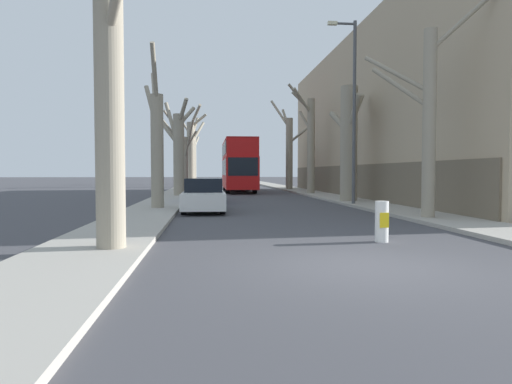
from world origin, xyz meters
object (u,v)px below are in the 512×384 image
(street_tree_left_5, at_px, (193,157))
(lamp_post, at_px, (352,104))
(parked_car_1, at_px, (205,191))
(street_tree_left_2, at_px, (178,149))
(street_tree_left_4, at_px, (192,149))
(street_tree_left_1, at_px, (157,142))
(street_tree_right_3, at_px, (289,150))
(double_decker_bus, at_px, (239,163))
(street_tree_left_3, at_px, (184,156))
(parked_car_0, at_px, (204,196))
(street_tree_right_0, at_px, (428,115))
(traffic_bollard, at_px, (382,222))
(street_tree_right_1, at_px, (349,141))
(street_tree_right_2, at_px, (310,141))
(street_tree_left_0, at_px, (104,70))

(street_tree_left_5, height_order, lamp_post, lamp_post)
(parked_car_1, bearing_deg, street_tree_left_2, 106.89)
(street_tree_left_4, distance_m, lamp_post, 30.79)
(street_tree_left_1, relative_size, street_tree_right_3, 0.81)
(double_decker_bus, bearing_deg, street_tree_left_4, 108.24)
(street_tree_left_3, xyz_separation_m, street_tree_left_5, (0.05, 21.68, 0.60))
(street_tree_left_3, distance_m, parked_car_0, 20.69)
(street_tree_left_1, relative_size, double_decker_bus, 0.67)
(street_tree_left_3, bearing_deg, parked_car_0, -84.66)
(street_tree_right_0, bearing_deg, traffic_bollard, -126.51)
(street_tree_left_1, bearing_deg, street_tree_left_3, 89.79)
(street_tree_right_1, xyz_separation_m, parked_car_1, (-7.64, 0.96, -2.65))
(street_tree_right_2, relative_size, double_decker_bus, 0.79)
(street_tree_left_3, distance_m, street_tree_right_3, 9.47)
(street_tree_left_4, bearing_deg, street_tree_left_5, 91.27)
(street_tree_left_4, bearing_deg, street_tree_left_0, -90.21)
(street_tree_left_0, xyz_separation_m, street_tree_left_2, (0.04, 21.24, -0.45))
(street_tree_left_1, bearing_deg, street_tree_right_1, 21.72)
(parked_car_0, bearing_deg, street_tree_right_0, -29.84)
(street_tree_left_0, distance_m, street_tree_left_4, 41.70)
(street_tree_right_0, relative_size, parked_car_0, 1.72)
(street_tree_left_2, height_order, double_decker_bus, street_tree_left_2)
(street_tree_left_5, bearing_deg, parked_car_1, -87.08)
(street_tree_left_5, distance_m, traffic_bollard, 51.42)
(parked_car_0, bearing_deg, street_tree_right_3, 71.04)
(street_tree_right_0, height_order, double_decker_bus, street_tree_right_0)
(street_tree_left_4, relative_size, street_tree_right_2, 1.11)
(street_tree_right_1, distance_m, traffic_bollard, 14.17)
(street_tree_right_3, height_order, parked_car_1, street_tree_right_3)
(street_tree_left_0, height_order, parked_car_1, street_tree_left_0)
(street_tree_right_0, distance_m, parked_car_1, 12.80)
(street_tree_left_1, distance_m, double_decker_bus, 18.53)
(street_tree_right_0, distance_m, lamp_post, 6.77)
(street_tree_right_0, bearing_deg, street_tree_left_0, -149.28)
(street_tree_left_2, bearing_deg, street_tree_right_2, 12.83)
(double_decker_bus, bearing_deg, parked_car_1, -101.54)
(parked_car_1, relative_size, lamp_post, 0.45)
(street_tree_left_4, distance_m, parked_car_0, 32.05)
(street_tree_left_4, height_order, lamp_post, lamp_post)
(lamp_post, bearing_deg, street_tree_left_0, -126.04)
(street_tree_left_0, relative_size, lamp_post, 0.93)
(street_tree_right_3, height_order, double_decker_bus, street_tree_right_3)
(street_tree_right_1, height_order, street_tree_right_2, street_tree_right_2)
(street_tree_left_4, bearing_deg, street_tree_right_3, -48.07)
(parked_car_1, distance_m, traffic_bollard, 15.02)
(street_tree_left_3, xyz_separation_m, street_tree_right_0, (9.45, -24.79, 0.48))
(street_tree_left_3, relative_size, street_tree_right_0, 0.87)
(street_tree_left_1, distance_m, street_tree_right_0, 10.84)
(street_tree_left_0, relative_size, traffic_bollard, 8.58)
(parked_car_0, bearing_deg, street_tree_left_1, 158.11)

